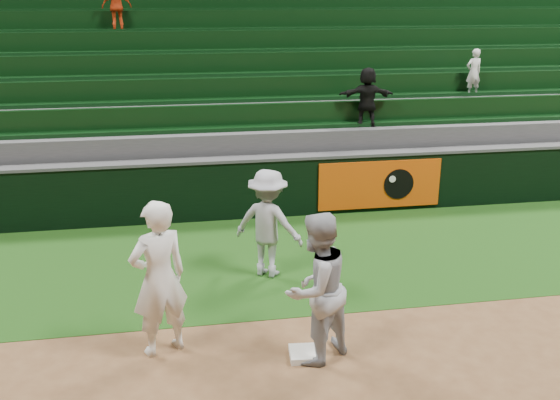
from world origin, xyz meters
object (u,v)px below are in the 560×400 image
at_px(baserunner, 316,288).
at_px(base_coach, 268,223).
at_px(first_base, 305,354).
at_px(first_baseman, 159,279).

distance_m(baserunner, base_coach, 2.52).
xyz_separation_m(first_base, base_coach, (-0.09, 2.48, 0.85)).
height_order(first_base, baserunner, baserunner).
height_order(first_baseman, base_coach, first_baseman).
distance_m(first_base, first_baseman, 2.06).
distance_m(first_baseman, base_coach, 2.63).
height_order(baserunner, base_coach, baserunner).
bearing_deg(base_coach, first_baseman, 82.60).
xyz_separation_m(first_baseman, base_coach, (1.68, 2.02, -0.13)).
height_order(first_base, base_coach, base_coach).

